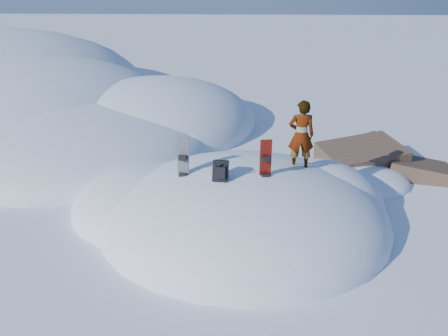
{
  "coord_description": "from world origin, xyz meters",
  "views": [
    {
      "loc": [
        -0.11,
        -9.18,
        5.55
      ],
      "look_at": [
        -0.5,
        0.3,
        1.33
      ],
      "focal_mm": 35.0,
      "sensor_mm": 36.0,
      "label": 1
    }
  ],
  "objects_px": {
    "snowboard_red": "(265,169)",
    "backpack": "(221,171)",
    "snowboard_dark": "(183,168)",
    "person": "(301,135)"
  },
  "relations": [
    {
      "from": "snowboard_dark",
      "to": "person",
      "type": "distance_m",
      "value": 2.84
    },
    {
      "from": "snowboard_dark",
      "to": "person",
      "type": "xyz_separation_m",
      "value": [
        2.69,
        0.65,
        0.6
      ]
    },
    {
      "from": "snowboard_red",
      "to": "backpack",
      "type": "xyz_separation_m",
      "value": [
        -0.98,
        -0.19,
        0.01
      ]
    },
    {
      "from": "snowboard_red",
      "to": "backpack",
      "type": "bearing_deg",
      "value": -178.13
    },
    {
      "from": "snowboard_red",
      "to": "person",
      "type": "xyz_separation_m",
      "value": [
        0.85,
        0.83,
        0.5
      ]
    },
    {
      "from": "backpack",
      "to": "person",
      "type": "bearing_deg",
      "value": 36.18
    },
    {
      "from": "snowboard_red",
      "to": "backpack",
      "type": "height_order",
      "value": "snowboard_red"
    },
    {
      "from": "backpack",
      "to": "person",
      "type": "relative_size",
      "value": 0.32
    },
    {
      "from": "person",
      "to": "snowboard_red",
      "type": "bearing_deg",
      "value": 45.2
    },
    {
      "from": "snowboard_dark",
      "to": "person",
      "type": "relative_size",
      "value": 0.86
    }
  ]
}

